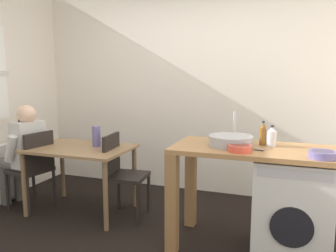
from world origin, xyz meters
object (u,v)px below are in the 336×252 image
chair_person_seat (34,166)px  vase (96,136)px  dining_table (80,156)px  chair_opposite (121,171)px  bottle_tall_green (263,134)px  washing_machine (292,207)px  bottle_squat_brown (272,137)px  seated_person (24,150)px  colander (323,154)px  mixing_bowl (240,148)px

chair_person_seat → vase: bearing=-62.9°
dining_table → chair_opposite: (0.48, 0.04, -0.14)m
chair_opposite → bottle_tall_green: bearing=79.6°
washing_machine → bottle_tall_green: size_ratio=4.03×
bottle_squat_brown → washing_machine: bearing=-27.9°
seated_person → colander: (3.11, -0.35, 0.28)m
mixing_bowl → vase: (-1.65, 0.52, -0.10)m
vase → bottle_squat_brown: bearing=-6.6°
mixing_bowl → vase: 1.73m
chair_person_seat → washing_machine: bearing=-82.1°
chair_person_seat → seated_person: (-0.16, 0.03, 0.16)m
washing_machine → colander: bearing=-49.3°
vase → dining_table: bearing=-146.3°
washing_machine → mixing_bowl: 0.70m
dining_table → washing_machine: 2.23m
chair_person_seat → bottle_tall_green: bearing=-79.4°
bottle_squat_brown → vase: bottle_squat_brown is taller
chair_person_seat → washing_machine: chair_person_seat is taller
bottle_squat_brown → colander: (0.38, -0.32, -0.05)m
colander → washing_machine: bearing=130.7°
dining_table → bottle_tall_green: 1.98m
colander → vase: size_ratio=0.88×
chair_opposite → bottle_squat_brown: 1.63m
dining_table → chair_person_seat: bearing=-168.3°
chair_person_seat → bottle_tall_green: (2.49, 0.02, 0.51)m
seated_person → chair_opposite: bearing=-73.7°
dining_table → washing_machine: washing_machine is taller
washing_machine → bottle_squat_brown: bottle_squat_brown is taller
seated_person → vase: size_ratio=5.28×
bottle_squat_brown → mixing_bowl: size_ratio=0.96×
chair_person_seat → chair_opposite: (1.02, 0.16, 0.00)m
bottle_tall_green → chair_person_seat: bearing=-179.5°
mixing_bowl → chair_opposite: bearing=160.8°
bottle_squat_brown → dining_table: bearing=176.7°
dining_table → chair_person_seat: size_ratio=1.22×
dining_table → colander: colander is taller
seated_person → bottle_squat_brown: bearing=-80.6°
bottle_tall_green → mixing_bowl: size_ratio=1.11×
bottle_tall_green → mixing_bowl: (-0.15, -0.33, -0.07)m
chair_opposite → seated_person: (-1.18, -0.13, 0.16)m
chair_person_seat → vase: 0.81m
vase → washing_machine: bearing=-8.8°
seated_person → bottle_squat_brown: seated_person is taller
dining_table → bottle_squat_brown: bearing=-3.3°
dining_table → mixing_bowl: bearing=-13.1°
chair_person_seat → bottle_squat_brown: 2.62m
bottle_tall_green → dining_table: bearing=177.3°
colander → vase: (-2.25, 0.54, -0.10)m
seated_person → colander: size_ratio=6.00×
seated_person → washing_machine: bearing=-82.5°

